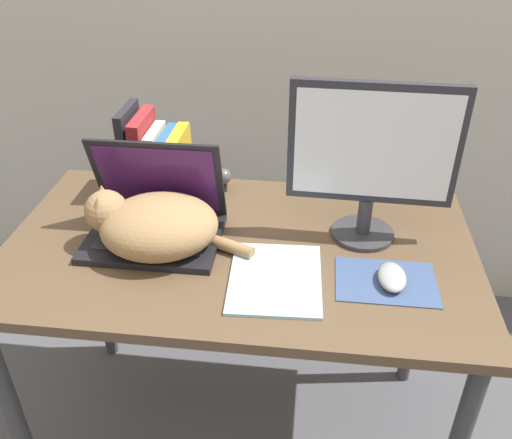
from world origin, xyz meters
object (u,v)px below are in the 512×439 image
object	(u,v)px
laptop	(155,220)
book_row	(155,159)
cat	(154,224)
webcam	(224,177)
computer_mouse	(392,277)
notepad	(275,278)
external_monitor	(372,156)

from	to	relation	value
laptop	book_row	bearing A→B (deg)	104.17
cat	webcam	distance (m)	0.33
computer_mouse	webcam	xyz separation A→B (m)	(-0.45, 0.38, 0.03)
laptop	notepad	distance (m)	0.36
external_monitor	webcam	xyz separation A→B (m)	(-0.40, 0.19, -0.18)
book_row	external_monitor	bearing A→B (deg)	-14.89
external_monitor	computer_mouse	world-z (taller)	external_monitor
cat	webcam	world-z (taller)	cat
laptop	external_monitor	bearing A→B (deg)	6.94
book_row	notepad	distance (m)	0.54
computer_mouse	notepad	size ratio (longest dim) A/B	0.39
external_monitor	computer_mouse	distance (m)	0.29
computer_mouse	notepad	bearing A→B (deg)	-175.91
laptop	external_monitor	world-z (taller)	external_monitor
cat	webcam	xyz separation A→B (m)	(0.12, 0.31, -0.03)
external_monitor	webcam	distance (m)	0.48
external_monitor	computer_mouse	size ratio (longest dim) A/B	3.81
external_monitor	webcam	world-z (taller)	external_monitor
laptop	notepad	size ratio (longest dim) A/B	1.24
book_row	cat	bearing A→B (deg)	-75.56
external_monitor	book_row	xyz separation A→B (m)	(-0.59, 0.16, -0.12)
cat	book_row	distance (m)	0.29
notepad	book_row	bearing A→B (deg)	135.91
laptop	webcam	world-z (taller)	laptop
external_monitor	book_row	bearing A→B (deg)	165.11
external_monitor	notepad	distance (m)	0.37
cat	computer_mouse	xyz separation A→B (m)	(0.57, -0.07, -0.06)
laptop	cat	xyz separation A→B (m)	(0.02, -0.06, 0.02)
computer_mouse	book_row	xyz separation A→B (m)	(-0.64, 0.35, 0.09)
book_row	webcam	xyz separation A→B (m)	(0.19, 0.03, -0.06)
laptop	webcam	distance (m)	0.29
external_monitor	book_row	distance (m)	0.62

